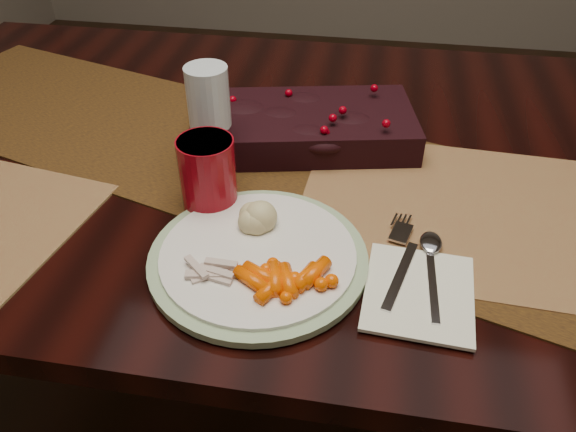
% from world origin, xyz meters
% --- Properties ---
extents(floor, '(5.00, 5.00, 0.00)m').
position_xyz_m(floor, '(0.00, 0.00, 0.00)').
color(floor, black).
rests_on(floor, ground).
extents(dining_table, '(1.80, 1.00, 0.75)m').
position_xyz_m(dining_table, '(0.00, 0.00, 0.38)').
color(dining_table, black).
rests_on(dining_table, floor).
extents(table_runner, '(1.86, 0.89, 0.00)m').
position_xyz_m(table_runner, '(0.05, -0.10, 0.75)').
color(table_runner, '#42230C').
rests_on(table_runner, dining_table).
extents(centerpiece, '(0.42, 0.27, 0.08)m').
position_xyz_m(centerpiece, '(-0.02, 0.02, 0.79)').
color(centerpiece, black).
rests_on(centerpiece, table_runner).
extents(placemat_main, '(0.52, 0.39, 0.00)m').
position_xyz_m(placemat_main, '(0.25, -0.14, 0.75)').
color(placemat_main, brown).
rests_on(placemat_main, dining_table).
extents(dinner_plate, '(0.38, 0.38, 0.02)m').
position_xyz_m(dinner_plate, '(-0.04, -0.30, 0.76)').
color(dinner_plate, white).
rests_on(dinner_plate, placemat_main).
extents(baby_carrots, '(0.12, 0.10, 0.02)m').
position_xyz_m(baby_carrots, '(0.00, -0.36, 0.78)').
color(baby_carrots, '#FC5500').
rests_on(baby_carrots, dinner_plate).
extents(mashed_potatoes, '(0.10, 0.09, 0.04)m').
position_xyz_m(mashed_potatoes, '(-0.05, -0.26, 0.79)').
color(mashed_potatoes, '#C2B78D').
rests_on(mashed_potatoes, dinner_plate).
extents(turkey_shreds, '(0.08, 0.07, 0.02)m').
position_xyz_m(turkey_shreds, '(-0.09, -0.35, 0.78)').
color(turkey_shreds, tan).
rests_on(turkey_shreds, dinner_plate).
extents(napkin, '(0.15, 0.17, 0.01)m').
position_xyz_m(napkin, '(0.18, -0.33, 0.76)').
color(napkin, white).
rests_on(napkin, placemat_main).
extents(fork, '(0.07, 0.17, 0.00)m').
position_xyz_m(fork, '(0.15, -0.28, 0.76)').
color(fork, '#B4B4BD').
rests_on(fork, napkin).
extents(spoon, '(0.04, 0.16, 0.00)m').
position_xyz_m(spoon, '(0.19, -0.29, 0.76)').
color(spoon, '#9B9CB8').
rests_on(spoon, napkin).
extents(red_cup, '(0.09, 0.09, 0.11)m').
position_xyz_m(red_cup, '(-0.13, -0.19, 0.81)').
color(red_cup, maroon).
rests_on(red_cup, placemat_main).
extents(wine_glass, '(0.08, 0.08, 0.18)m').
position_xyz_m(wine_glass, '(-0.15, -0.09, 0.84)').
color(wine_glass, silver).
rests_on(wine_glass, dining_table).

